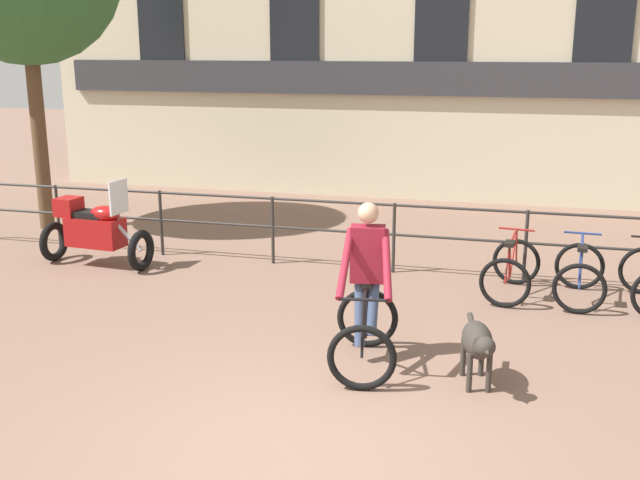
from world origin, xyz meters
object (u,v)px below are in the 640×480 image
Objects in this scene: dog at (478,342)px; parked_bicycle_mid_left at (580,275)px; parked_motorcycle at (95,230)px; parked_bicycle_near_lamp at (511,270)px; cyclist_with_bike at (366,294)px.

parked_bicycle_mid_left is (1.14, 2.94, -0.10)m from dog.
parked_bicycle_mid_left is (7.02, 0.15, -0.20)m from parked_motorcycle.
parked_bicycle_near_lamp is (6.15, 0.15, -0.20)m from parked_motorcycle.
parked_motorcycle reaches higher than parked_bicycle_mid_left.
parked_bicycle_near_lamp is at bearing 70.98° from dog.
parked_bicycle_mid_left is (2.32, 2.65, -0.41)m from cyclist_with_bike.
cyclist_with_bike is at bearing 152.51° from dog.
cyclist_with_bike reaches higher than dog.
parked_bicycle_mid_left is at bearing 40.35° from cyclist_with_bike.
dog is 0.57× the size of parked_motorcycle.
parked_bicycle_near_lamp reaches higher than dog.
parked_motorcycle is 7.03m from parked_bicycle_mid_left.
dog is at bearing -110.40° from parked_motorcycle.
parked_motorcycle is (-4.70, 2.49, -0.20)m from cyclist_with_bike.
parked_motorcycle is 1.51× the size of parked_bicycle_mid_left.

